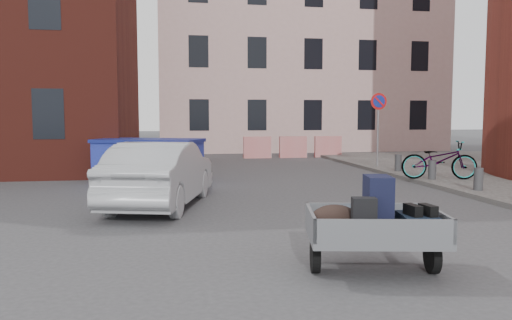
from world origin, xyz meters
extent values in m
plane|color=#38383A|center=(0.00, 0.00, 0.00)|extent=(120.00, 120.00, 0.00)
cube|color=#C8A099|center=(6.00, 22.00, 7.00)|extent=(16.00, 8.00, 14.00)
cylinder|color=gray|center=(6.00, 9.50, 1.42)|extent=(0.07, 0.07, 2.60)
cylinder|color=red|center=(6.00, 9.48, 2.47)|extent=(0.60, 0.03, 0.60)
cylinder|color=navy|center=(6.00, 9.46, 2.47)|extent=(0.44, 0.03, 0.44)
cylinder|color=#3A3A3D|center=(6.00, 3.40, 0.40)|extent=(0.22, 0.22, 0.55)
cylinder|color=#3A3A3D|center=(6.00, 5.60, 0.40)|extent=(0.22, 0.22, 0.55)
cylinder|color=#3A3A3D|center=(6.00, 7.80, 0.40)|extent=(0.22, 0.22, 0.55)
cube|color=red|center=(2.50, 15.00, 0.50)|extent=(1.30, 0.18, 1.00)
cube|color=red|center=(4.20, 15.00, 0.50)|extent=(1.30, 0.18, 1.00)
cube|color=red|center=(5.90, 15.00, 0.50)|extent=(1.30, 0.18, 1.00)
cylinder|color=black|center=(0.32, -1.82, 0.22)|extent=(0.18, 0.45, 0.44)
cylinder|color=black|center=(1.74, -2.09, 0.22)|extent=(0.18, 0.45, 0.44)
cube|color=slate|center=(1.03, -1.95, 0.46)|extent=(1.78, 1.38, 0.08)
cube|color=slate|center=(0.26, -1.81, 0.64)|extent=(0.24, 1.09, 0.28)
cube|color=slate|center=(1.80, -2.10, 0.64)|extent=(0.24, 1.09, 0.28)
cube|color=slate|center=(1.13, -1.43, 0.64)|extent=(1.58, 0.34, 0.28)
cube|color=slate|center=(0.93, -2.47, 0.64)|extent=(1.58, 0.34, 0.28)
cube|color=slate|center=(1.20, -1.07, 0.40)|extent=(0.21, 0.70, 0.06)
cube|color=#151834|center=(1.09, -1.91, 0.85)|extent=(0.38, 0.50, 0.70)
cube|color=black|center=(1.50, -2.14, 0.62)|extent=(0.50, 0.66, 0.25)
ellipsoid|color=black|center=(0.53, -1.91, 0.68)|extent=(0.66, 0.46, 0.36)
cube|color=black|center=(0.81, -2.17, 0.74)|extent=(0.31, 0.23, 0.48)
ellipsoid|color=#1763B3|center=(1.05, -1.60, 0.62)|extent=(0.41, 0.36, 0.24)
cube|color=black|center=(1.42, -2.18, 0.81)|extent=(0.13, 0.28, 0.13)
cube|color=black|center=(1.59, -2.21, 0.81)|extent=(0.13, 0.28, 0.13)
cube|color=#2230A2|center=(-2.07, 7.31, 0.59)|extent=(3.26, 2.42, 1.17)
cube|color=navy|center=(-2.07, 7.31, 1.22)|extent=(3.38, 2.55, 0.10)
imported|color=#A3A5AA|center=(-1.63, 3.18, 0.70)|extent=(2.48, 4.46, 1.39)
imported|color=black|center=(6.20, 5.60, 0.68)|extent=(2.24, 1.30, 1.11)
camera|label=1|loc=(-1.41, -7.64, 1.93)|focal=35.00mm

